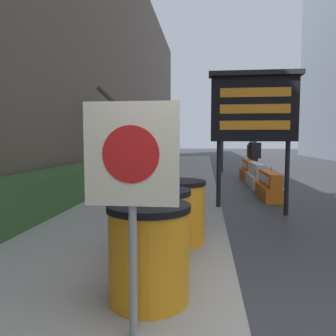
% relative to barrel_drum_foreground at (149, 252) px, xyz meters
% --- Properties ---
extents(building_left_facade, '(0.40, 50.40, 11.46)m').
position_rel_barrel_drum_foreground_xyz_m(building_left_facade, '(-3.66, 9.26, 5.12)').
color(building_left_facade, brown).
rests_on(building_left_facade, ground_plane).
extents(hedge_strip, '(0.90, 6.74, 0.81)m').
position_rel_barrel_drum_foreground_xyz_m(hedge_strip, '(-2.86, 3.92, -0.05)').
color(hedge_strip, '#335628').
rests_on(hedge_strip, sidewalk_left).
extents(bare_tree, '(1.88, 2.01, 3.24)m').
position_rel_barrel_drum_foreground_xyz_m(bare_tree, '(-2.73, 8.22, 1.11)').
color(bare_tree, '#4C3D2D').
rests_on(bare_tree, sidewalk_left).
extents(barrel_drum_foreground, '(0.78, 0.78, 0.91)m').
position_rel_barrel_drum_foreground_xyz_m(barrel_drum_foreground, '(0.00, 0.00, 0.00)').
color(barrel_drum_foreground, orange).
rests_on(barrel_drum_foreground, sidewalk_left).
extents(barrel_drum_middle, '(0.78, 0.78, 0.91)m').
position_rel_barrel_drum_foreground_xyz_m(barrel_drum_middle, '(-0.04, 0.88, 0.00)').
color(barrel_drum_middle, orange).
rests_on(barrel_drum_middle, sidewalk_left).
extents(barrel_drum_back, '(0.78, 0.78, 0.91)m').
position_rel_barrel_drum_foreground_xyz_m(barrel_drum_back, '(0.14, 1.77, 0.00)').
color(barrel_drum_back, orange).
rests_on(barrel_drum_back, sidewalk_left).
extents(warning_sign, '(0.70, 0.08, 1.77)m').
position_rel_barrel_drum_foreground_xyz_m(warning_sign, '(-0.02, -0.58, 0.81)').
color(warning_sign, gray).
rests_on(warning_sign, sidewalk_left).
extents(message_board, '(1.96, 0.36, 3.10)m').
position_rel_barrel_drum_foreground_xyz_m(message_board, '(1.55, 4.39, 1.70)').
color(message_board, black).
rests_on(message_board, ground_plane).
extents(jersey_barrier_orange_near, '(0.52, 1.82, 0.75)m').
position_rel_barrel_drum_foreground_xyz_m(jersey_barrier_orange_near, '(2.31, 6.48, -0.28)').
color(jersey_barrier_orange_near, orange).
rests_on(jersey_barrier_orange_near, ground_plane).
extents(jersey_barrier_white, '(0.52, 2.10, 0.82)m').
position_rel_barrel_drum_foreground_xyz_m(jersey_barrier_white, '(2.31, 8.92, -0.25)').
color(jersey_barrier_white, silver).
rests_on(jersey_barrier_white, ground_plane).
extents(jersey_barrier_orange_far, '(0.55, 1.69, 0.81)m').
position_rel_barrel_drum_foreground_xyz_m(jersey_barrier_orange_far, '(2.31, 11.09, -0.25)').
color(jersey_barrier_orange_far, orange).
rests_on(jersey_barrier_orange_far, ground_plane).
extents(traffic_cone_near, '(0.32, 0.32, 0.58)m').
position_rel_barrel_drum_foreground_xyz_m(traffic_cone_near, '(2.62, 7.45, -0.33)').
color(traffic_cone_near, black).
rests_on(traffic_cone_near, ground_plane).
extents(traffic_cone_mid, '(0.33, 0.33, 0.60)m').
position_rel_barrel_drum_foreground_xyz_m(traffic_cone_mid, '(3.14, 10.48, -0.32)').
color(traffic_cone_mid, black).
rests_on(traffic_cone_mid, ground_plane).
extents(traffic_cone_far, '(0.40, 0.40, 0.72)m').
position_rel_barrel_drum_foreground_xyz_m(traffic_cone_far, '(2.71, 13.57, -0.26)').
color(traffic_cone_far, black).
rests_on(traffic_cone_far, ground_plane).
extents(traffic_light_near_curb, '(0.28, 0.44, 4.35)m').
position_rel_barrel_drum_foreground_xyz_m(traffic_light_near_curb, '(1.39, 14.36, 2.53)').
color(traffic_light_near_curb, '#2D2D30').
rests_on(traffic_light_near_curb, ground_plane).
extents(pedestrian_worker, '(0.54, 0.45, 1.77)m').
position_rel_barrel_drum_foreground_xyz_m(pedestrian_worker, '(2.62, 11.49, 0.43)').
color(pedestrian_worker, '#23283D').
rests_on(pedestrian_worker, ground_plane).
extents(pedestrian_passerby, '(0.50, 0.44, 1.63)m').
position_rel_barrel_drum_foreground_xyz_m(pedestrian_passerby, '(2.80, 13.66, 0.35)').
color(pedestrian_passerby, '#333338').
rests_on(pedestrian_passerby, ground_plane).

